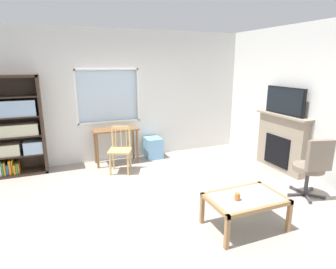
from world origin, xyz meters
name	(u,v)px	position (x,y,z in m)	size (l,w,h in m)	color
ground	(165,202)	(0.00, 0.00, -0.01)	(6.50, 5.68, 0.02)	#9E9389
wall_back_with_window	(127,96)	(0.03, 2.34, 1.39)	(5.50, 0.15, 2.79)	silver
wall_right	(309,103)	(2.81, 0.00, 1.40)	(0.12, 4.88, 2.79)	silver
bookshelf	(18,129)	(-2.15, 2.10, 0.90)	(0.90, 0.38, 1.89)	#38281E
desk_under_window	(116,135)	(-0.33, 1.99, 0.62)	(0.94, 0.42, 0.76)	brown
wooden_chair	(120,149)	(-0.35, 1.47, 0.46)	(0.54, 0.53, 0.90)	tan
plastic_drawer_unit	(153,148)	(0.52, 2.04, 0.23)	(0.35, 0.40, 0.46)	#72ADDB
fireplace	(281,142)	(2.65, 0.40, 0.57)	(0.26, 1.26, 1.13)	gray
tv	(285,101)	(2.64, 0.40, 1.39)	(0.06, 0.94, 0.53)	black
office_chair	(312,165)	(2.18, -0.76, 0.55)	(0.58, 0.61, 1.00)	#7A6B5B
coffee_table	(245,201)	(0.71, -1.06, 0.38)	(0.98, 0.64, 0.44)	#8C9E99
sippy_cup	(237,197)	(0.56, -1.08, 0.48)	(0.07, 0.07, 0.09)	orange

